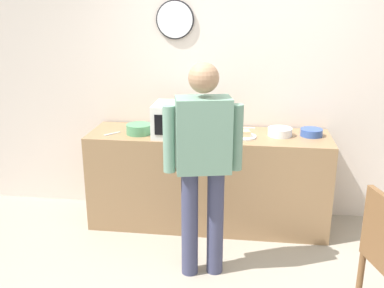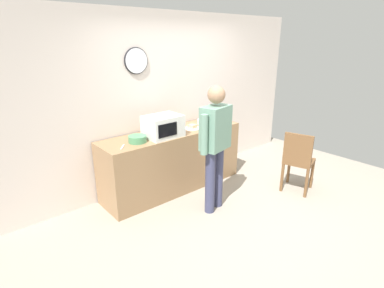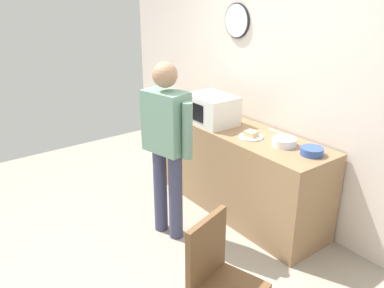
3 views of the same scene
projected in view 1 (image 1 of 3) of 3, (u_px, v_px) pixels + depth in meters
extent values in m
cube|color=silver|center=(243.00, 86.00, 4.34)|extent=(5.40, 0.10, 2.60)
cylinder|color=white|center=(175.00, 20.00, 4.18)|extent=(0.34, 0.03, 0.34)
cylinder|color=black|center=(175.00, 20.00, 4.18)|extent=(0.36, 0.02, 0.36)
cube|color=#93704C|center=(208.00, 179.00, 4.28)|extent=(2.23, 0.62, 0.91)
cube|color=silver|center=(182.00, 120.00, 4.03)|extent=(0.50, 0.38, 0.30)
cube|color=black|center=(171.00, 125.00, 3.85)|extent=(0.30, 0.01, 0.18)
cylinder|color=white|center=(243.00, 137.00, 4.03)|extent=(0.23, 0.23, 0.01)
cube|color=#CEB280|center=(244.00, 133.00, 4.02)|extent=(0.13, 0.13, 0.05)
cylinder|color=#4C8E60|center=(139.00, 129.00, 4.13)|extent=(0.24, 0.24, 0.09)
cylinder|color=white|center=(280.00, 132.00, 4.07)|extent=(0.22, 0.22, 0.07)
cylinder|color=#33519E|center=(311.00, 132.00, 4.07)|extent=(0.20, 0.20, 0.07)
cube|color=silver|center=(246.00, 128.00, 4.32)|extent=(0.17, 0.02, 0.01)
cube|color=silver|center=(112.00, 134.00, 4.13)|extent=(0.13, 0.14, 0.01)
cylinder|color=#3A3D5D|center=(215.00, 222.00, 3.48)|extent=(0.13, 0.13, 0.87)
cylinder|color=#3A3D5D|center=(190.00, 223.00, 3.46)|extent=(0.13, 0.13, 0.87)
cube|color=gray|center=(203.00, 135.00, 3.26)|extent=(0.44, 0.32, 0.56)
cylinder|color=gray|center=(237.00, 138.00, 3.29)|extent=(0.09, 0.09, 0.50)
cylinder|color=gray|center=(169.00, 139.00, 3.24)|extent=(0.09, 0.09, 0.50)
sphere|color=#A37A5B|center=(204.00, 78.00, 3.13)|extent=(0.22, 0.22, 0.22)
cylinder|color=brown|center=(360.00, 281.00, 3.10)|extent=(0.04, 0.04, 0.45)
cube|color=brown|center=(383.00, 230.00, 2.78)|extent=(0.16, 0.39, 0.45)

